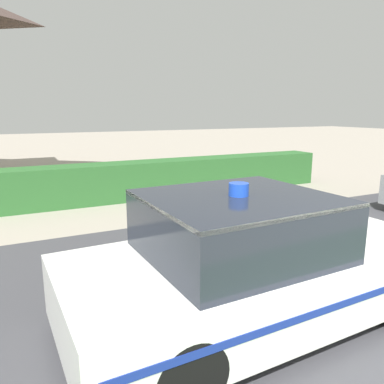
{
  "coord_description": "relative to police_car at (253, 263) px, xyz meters",
  "views": [
    {
      "loc": [
        -2.67,
        -0.59,
        2.24
      ],
      "look_at": [
        -0.26,
        4.3,
        1.05
      ],
      "focal_mm": 35.0,
      "sensor_mm": 36.0,
      "label": 1
    }
  ],
  "objects": [
    {
      "name": "road_strip",
      "position": [
        0.46,
        1.15,
        -0.66
      ],
      "size": [
        28.0,
        5.17,
        0.01
      ],
      "primitive_type": "cube",
      "color": "#424247",
      "rests_on": "ground"
    },
    {
      "name": "garden_hedge",
      "position": [
        0.08,
        6.14,
        -0.19
      ],
      "size": [
        12.4,
        0.83,
        0.95
      ],
      "primitive_type": "cube",
      "color": "#2D662D",
      "rests_on": "ground"
    },
    {
      "name": "police_car",
      "position": [
        0.0,
        0.0,
        0.0
      ],
      "size": [
        4.2,
        1.95,
        1.54
      ],
      "rotation": [
        0.0,
        0.0,
        0.04
      ],
      "color": "black",
      "rests_on": "road_strip"
    }
  ]
}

